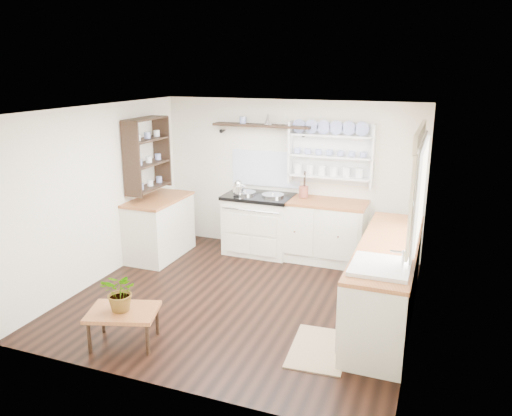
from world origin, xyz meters
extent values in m
cube|color=black|center=(0.00, 0.00, 0.00)|extent=(4.00, 3.80, 0.01)
cube|color=silver|center=(0.00, 1.90, 1.15)|extent=(4.00, 0.02, 2.30)
cube|color=silver|center=(2.00, 0.00, 1.15)|extent=(0.02, 3.80, 2.30)
cube|color=silver|center=(-2.00, 0.00, 1.15)|extent=(0.02, 3.80, 2.30)
cube|color=white|center=(0.00, 0.00, 2.30)|extent=(4.00, 3.80, 0.01)
cube|color=white|center=(1.96, 0.15, 1.50)|extent=(0.04, 1.40, 1.00)
cube|color=white|center=(1.94, 0.15, 1.50)|extent=(0.02, 1.50, 1.10)
cube|color=beige|center=(1.92, 0.15, 2.08)|extent=(0.04, 1.55, 0.18)
cube|color=white|center=(-0.37, 1.57, 0.43)|extent=(0.98, 0.63, 0.86)
cube|color=black|center=(-0.37, 1.57, 0.88)|extent=(1.02, 0.67, 0.05)
cylinder|color=silver|center=(-0.59, 1.57, 0.92)|extent=(0.33, 0.33, 0.03)
cylinder|color=silver|center=(-0.15, 1.57, 0.92)|extent=(0.33, 0.33, 0.03)
cylinder|color=silver|center=(-0.37, 1.21, 0.76)|extent=(0.88, 0.02, 0.02)
cube|color=beige|center=(0.60, 1.60, 0.44)|extent=(1.25, 0.60, 0.88)
cube|color=brown|center=(0.60, 1.60, 0.88)|extent=(1.27, 0.63, 0.04)
cube|color=beige|center=(1.70, 0.10, 0.44)|extent=(0.60, 2.40, 0.88)
cube|color=brown|center=(1.70, 0.10, 0.88)|extent=(0.62, 2.43, 0.04)
cube|color=white|center=(1.70, -0.65, 0.80)|extent=(0.55, 0.60, 0.28)
cylinder|color=silver|center=(1.90, -0.65, 1.00)|extent=(0.02, 0.02, 0.22)
cube|color=beige|center=(-1.70, 0.90, 0.44)|extent=(0.60, 1.10, 0.88)
cube|color=brown|center=(-1.70, 0.90, 0.88)|extent=(0.62, 1.13, 0.04)
cube|color=white|center=(0.65, 1.88, 1.55)|extent=(1.20, 0.03, 0.90)
cube|color=white|center=(0.65, 1.79, 1.55)|extent=(1.20, 0.22, 0.02)
cylinder|color=navy|center=(0.65, 1.80, 1.82)|extent=(0.20, 0.02, 0.20)
cube|color=black|center=(-0.40, 1.77, 1.92)|extent=(1.50, 0.24, 0.04)
cone|color=black|center=(-1.05, 1.84, 1.81)|extent=(0.06, 0.20, 0.06)
cone|color=black|center=(0.25, 1.84, 1.81)|extent=(0.06, 0.20, 0.06)
cube|color=black|center=(-1.84, 0.90, 1.55)|extent=(0.28, 0.80, 1.05)
cylinder|color=brown|center=(0.29, 1.68, 0.99)|extent=(0.14, 0.14, 0.16)
cube|color=brown|center=(-0.74, -1.40, 0.35)|extent=(0.80, 0.68, 0.04)
cylinder|color=black|center=(-0.96, -1.67, 0.17)|extent=(0.04, 0.04, 0.33)
cylinder|color=black|center=(-1.07, -1.30, 0.17)|extent=(0.04, 0.04, 0.33)
cylinder|color=black|center=(-0.40, -1.50, 0.17)|extent=(0.04, 0.04, 0.33)
cylinder|color=black|center=(-0.51, -1.13, 0.17)|extent=(0.04, 0.04, 0.33)
imported|color=#3F7233|center=(-0.74, -1.40, 0.58)|extent=(0.37, 0.32, 0.41)
cube|color=#8B6E51|center=(1.17, -0.81, 0.01)|extent=(0.61, 0.89, 0.02)
camera|label=1|loc=(2.16, -5.21, 2.76)|focal=35.00mm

